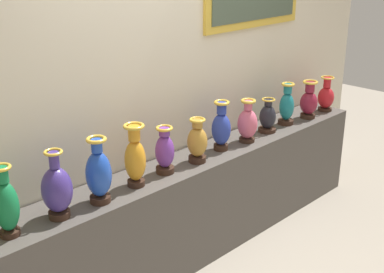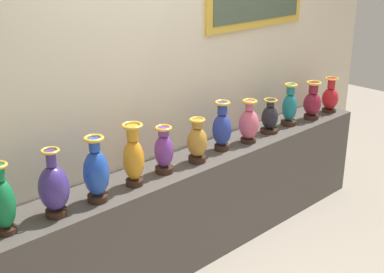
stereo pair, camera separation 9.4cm
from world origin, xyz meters
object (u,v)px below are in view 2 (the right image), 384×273
Objects in this scene: vase_violet at (164,151)px; vase_burgundy at (312,102)px; vase_indigo at (54,188)px; vase_cobalt at (222,128)px; vase_amber at (134,157)px; vase_crimson at (330,98)px; vase_emerald at (3,203)px; vase_rose at (249,124)px; vase_sapphire at (96,172)px; vase_ochre at (197,142)px; vase_onyx at (270,118)px; vase_teal at (290,107)px.

vase_violet is 0.98× the size of vase_burgundy.
vase_cobalt is (1.45, 0.04, -0.00)m from vase_indigo.
vase_amber reaches higher than vase_crimson.
vase_burgundy is at bearing -2.25° from vase_cobalt.
vase_emerald is at bearing -179.56° from vase_violet.
vase_amber is at bearing 179.69° from vase_rose.
vase_emerald is 0.98× the size of vase_sapphire.
vase_rose is 1.02× the size of vase_burgundy.
vase_ochre is (0.56, -0.01, -0.04)m from vase_amber.
vase_violet is at bearing 178.48° from vase_rose.
vase_emerald is at bearing 179.49° from vase_amber.
vase_indigo is 2.03m from vase_onyx.
vase_burgundy is (2.00, -0.02, -0.04)m from vase_amber.
vase_indigo reaches higher than vase_ochre.
vase_sapphire is 1.17m from vase_cobalt.
vase_indigo reaches higher than vase_onyx.
vase_amber is 1.28× the size of vase_ochre.
vase_burgundy is (1.73, -0.04, -0.00)m from vase_violet.
vase_rose is (1.73, 0.00, -0.02)m from vase_indigo.
vase_sapphire is at bearing -179.82° from vase_crimson.
vase_crimson is at bearing -3.65° from vase_teal.
vase_cobalt reaches higher than vase_violet.
vase_emerald is at bearing 176.75° from vase_indigo.
vase_teal is (2.30, 0.03, -0.01)m from vase_indigo.
vase_amber is 1.24× the size of vase_burgundy.
vase_amber reaches higher than vase_violet.
vase_teal is at bearing 0.29° from vase_violet.
vase_emerald is 1.18× the size of vase_rose.
vase_onyx is 0.78× the size of vase_teal.
vase_amber is 1.09× the size of vase_cobalt.
vase_cobalt is (1.75, 0.02, -0.01)m from vase_emerald.
vase_amber is at bearing 0.89° from vase_indigo.
vase_burgundy reaches higher than vase_ochre.
vase_sapphire is at bearing -178.60° from vase_onyx.
vase_indigo is 1.28× the size of vase_crimson.
vase_rose is at bearing 0.60° from vase_sapphire.
vase_violet is 1.17m from vase_onyx.
vase_cobalt is (0.59, 0.01, 0.02)m from vase_violet.
vase_rose reaches higher than vase_ochre.
vase_emerald is 1.06× the size of vase_cobalt.
vase_violet is 1.17× the size of vase_onyx.
vase_indigo is 1.21× the size of vase_burgundy.
vase_ochre is 0.90× the size of vase_teal.
vase_indigo is at bearing 179.79° from vase_burgundy.
vase_crimson is (0.86, -0.03, 0.01)m from vase_onyx.
vase_sapphire is at bearing -179.18° from vase_ochre.
vase_teal is at bearing 176.35° from vase_crimson.
vase_amber reaches higher than vase_onyx.
vase_onyx is at bearing 0.34° from vase_emerald.
vase_amber reaches higher than vase_indigo.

